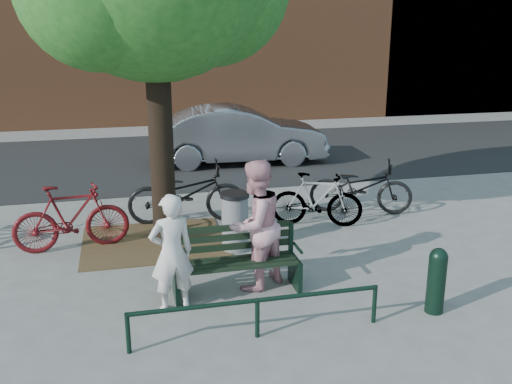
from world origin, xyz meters
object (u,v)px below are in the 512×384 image
object	(u,v)px
litter_bin	(235,221)
parked_car	(238,135)
person_right	(255,225)
person_left	(172,253)
bollard	(437,278)
bicycle_c	(187,193)
park_bench	(236,259)

from	to	relation	value
litter_bin	parked_car	bearing A→B (deg)	77.74
litter_bin	person_right	bearing A→B (deg)	-89.75
person_left	bollard	world-z (taller)	person_left
person_left	parked_car	size ratio (longest dim) A/B	0.34
litter_bin	parked_car	size ratio (longest dim) A/B	0.21
bollard	parked_car	world-z (taller)	parked_car
person_right	bicycle_c	xyz separation A→B (m)	(-0.61, 2.95, -0.35)
bollard	parked_car	distance (m)	8.75
person_left	litter_bin	xyz separation A→B (m)	(1.19, 1.83, -0.29)
person_left	bicycle_c	world-z (taller)	person_left
person_left	bicycle_c	distance (m)	3.42
person_left	bicycle_c	bearing A→B (deg)	-110.18
bollard	person_left	bearing A→B (deg)	165.20
bollard	bicycle_c	bearing A→B (deg)	122.52
litter_bin	parked_car	xyz separation A→B (m)	(1.31, 6.02, 0.27)
litter_bin	bollard	bearing A→B (deg)	-52.20
person_left	bollard	size ratio (longest dim) A/B	1.79
park_bench	person_right	world-z (taller)	person_right
bollard	parked_car	xyz separation A→B (m)	(-0.78, 8.71, 0.29)
park_bench	litter_bin	bearing A→B (deg)	78.93
person_left	litter_bin	world-z (taller)	person_left
person_right	parked_car	bearing A→B (deg)	-132.88
person_left	person_right	size ratio (longest dim) A/B	0.85
person_right	litter_bin	size ratio (longest dim) A/B	1.88
bollard	parked_car	bearing A→B (deg)	95.12
park_bench	person_left	world-z (taller)	person_left
bollard	park_bench	bearing A→B (deg)	153.09
person_left	parked_car	xyz separation A→B (m)	(2.50, 7.85, -0.02)
bollard	litter_bin	xyz separation A→B (m)	(-2.09, 2.69, 0.02)
person_right	park_bench	bearing A→B (deg)	-19.49
person_left	bicycle_c	size ratio (longest dim) A/B	0.72
parked_car	park_bench	bearing A→B (deg)	171.04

